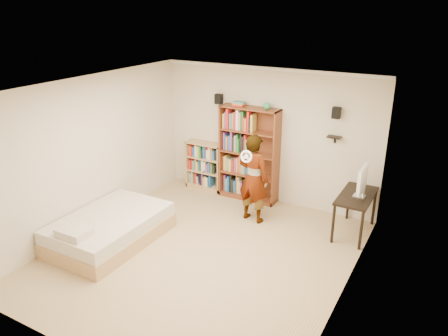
% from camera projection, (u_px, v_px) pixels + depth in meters
% --- Properties ---
extents(ground, '(4.50, 5.00, 0.01)m').
position_uv_depth(ground, '(202.00, 254.00, 7.08)').
color(ground, tan).
rests_on(ground, ground).
extents(room_shell, '(4.52, 5.02, 2.71)m').
position_uv_depth(room_shell, '(199.00, 152.00, 6.45)').
color(room_shell, beige).
rests_on(room_shell, ground).
extents(crown_molding, '(4.50, 5.00, 0.06)m').
position_uv_depth(crown_molding, '(198.00, 90.00, 6.13)').
color(crown_molding, white).
rests_on(crown_molding, room_shell).
extents(speaker_left, '(0.14, 0.12, 0.20)m').
position_uv_depth(speaker_left, '(219.00, 99.00, 8.80)').
color(speaker_left, black).
rests_on(speaker_left, room_shell).
extents(speaker_right, '(0.14, 0.12, 0.20)m').
position_uv_depth(speaker_right, '(336.00, 113.00, 7.71)').
color(speaker_right, black).
rests_on(speaker_right, room_shell).
extents(wall_shelf, '(0.25, 0.16, 0.02)m').
position_uv_depth(wall_shelf, '(334.00, 137.00, 7.87)').
color(wall_shelf, black).
rests_on(wall_shelf, room_shell).
extents(tall_bookshelf, '(1.22, 0.35, 1.92)m').
position_uv_depth(tall_bookshelf, '(249.00, 154.00, 8.77)').
color(tall_bookshelf, brown).
rests_on(tall_bookshelf, ground).
extents(low_bookshelf, '(0.83, 0.31, 1.03)m').
position_uv_depth(low_bookshelf, '(205.00, 166.00, 9.43)').
color(low_bookshelf, tan).
rests_on(low_bookshelf, ground).
extents(computer_desk, '(0.54, 1.08, 0.74)m').
position_uv_depth(computer_desk, '(354.00, 214.00, 7.61)').
color(computer_desk, black).
rests_on(computer_desk, ground).
extents(imac, '(0.12, 0.55, 0.54)m').
position_uv_depth(imac, '(361.00, 182.00, 7.32)').
color(imac, white).
rests_on(imac, computer_desk).
extents(daybed, '(1.30, 2.01, 0.59)m').
position_uv_depth(daybed, '(110.00, 226.00, 7.37)').
color(daybed, silver).
rests_on(daybed, ground).
extents(person, '(0.65, 0.47, 1.67)m').
position_uv_depth(person, '(253.00, 178.00, 7.92)').
color(person, black).
rests_on(person, ground).
extents(wii_wheel, '(0.22, 0.08, 0.23)m').
position_uv_depth(wii_wheel, '(246.00, 157.00, 7.48)').
color(wii_wheel, white).
rests_on(wii_wheel, person).
extents(navy_bag, '(0.35, 0.26, 0.42)m').
position_uv_depth(navy_bag, '(206.00, 179.00, 9.54)').
color(navy_bag, black).
rests_on(navy_bag, ground).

